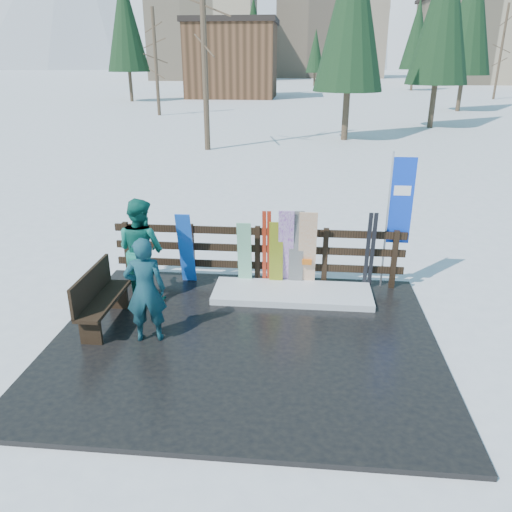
# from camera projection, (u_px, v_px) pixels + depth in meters

# --- Properties ---
(ground) EXTENTS (700.00, 700.00, 0.00)m
(ground) POSITION_uv_depth(u_px,v_px,m) (244.00, 344.00, 7.87)
(ground) COLOR white
(ground) RESTS_ON ground
(deck) EXTENTS (6.00, 5.00, 0.08)m
(deck) POSITION_uv_depth(u_px,v_px,m) (244.00, 341.00, 7.86)
(deck) COLOR black
(deck) RESTS_ON ground
(fence) EXTENTS (5.60, 0.10, 1.15)m
(fence) POSITION_uv_depth(u_px,v_px,m) (258.00, 251.00, 9.64)
(fence) COLOR black
(fence) RESTS_ON deck
(snow_patch) EXTENTS (2.92, 1.00, 0.12)m
(snow_patch) POSITION_uv_depth(u_px,v_px,m) (292.00, 294.00, 9.24)
(snow_patch) COLOR white
(snow_patch) RESTS_ON deck
(bench) EXTENTS (0.41, 1.50, 0.97)m
(bench) POSITION_uv_depth(u_px,v_px,m) (99.00, 297.00, 8.09)
(bench) COLOR black
(bench) RESTS_ON deck
(snowboard_0) EXTENTS (0.28, 0.36, 1.47)m
(snowboard_0) POSITION_uv_depth(u_px,v_px,m) (186.00, 249.00, 9.53)
(snowboard_0) COLOR blue
(snowboard_0) RESTS_ON deck
(snowboard_1) EXTENTS (0.26, 0.24, 1.31)m
(snowboard_1) POSITION_uv_depth(u_px,v_px,m) (244.00, 254.00, 9.46)
(snowboard_1) COLOR silver
(snowboard_1) RESTS_ON deck
(snowboard_2) EXTENTS (0.26, 0.19, 1.34)m
(snowboard_2) POSITION_uv_depth(u_px,v_px,m) (276.00, 255.00, 9.40)
(snowboard_2) COLOR #EAF721
(snowboard_2) RESTS_ON deck
(snowboard_3) EXTENTS (0.28, 0.38, 1.59)m
(snowboard_3) POSITION_uv_depth(u_px,v_px,m) (286.00, 249.00, 9.34)
(snowboard_3) COLOR white
(snowboard_3) RESTS_ON deck
(snowboard_4) EXTENTS (0.27, 0.24, 1.57)m
(snowboard_4) POSITION_uv_depth(u_px,v_px,m) (296.00, 250.00, 9.32)
(snowboard_4) COLOR black
(snowboard_4) RESTS_ON deck
(snowboard_5) EXTENTS (0.33, 0.32, 1.56)m
(snowboard_5) POSITION_uv_depth(u_px,v_px,m) (307.00, 250.00, 9.31)
(snowboard_5) COLOR white
(snowboard_5) RESTS_ON deck
(ski_pair_a) EXTENTS (0.17, 0.17, 1.52)m
(ski_pair_a) POSITION_uv_depth(u_px,v_px,m) (267.00, 249.00, 9.45)
(ski_pair_a) COLOR #AD2A15
(ski_pair_a) RESTS_ON deck
(ski_pair_b) EXTENTS (0.17, 0.18, 1.55)m
(ski_pair_b) POSITION_uv_depth(u_px,v_px,m) (370.00, 252.00, 9.27)
(ski_pair_b) COLOR black
(ski_pair_b) RESTS_ON deck
(rental_flag) EXTENTS (0.45, 0.04, 2.60)m
(rental_flag) POSITION_uv_depth(u_px,v_px,m) (398.00, 206.00, 9.11)
(rental_flag) COLOR silver
(rental_flag) RESTS_ON deck
(person_front) EXTENTS (0.68, 0.52, 1.69)m
(person_front) POSITION_uv_depth(u_px,v_px,m) (145.00, 290.00, 7.55)
(person_front) COLOR #1A5B5A
(person_front) RESTS_ON deck
(person_back) EXTENTS (1.13, 1.05, 1.88)m
(person_back) POSITION_uv_depth(u_px,v_px,m) (141.00, 250.00, 8.90)
(person_back) COLOR #126556
(person_back) RESTS_ON deck
(resort_buildings) EXTENTS (73.00, 87.60, 22.60)m
(resort_buildings) POSITION_uv_depth(u_px,v_px,m) (310.00, 33.00, 111.05)
(resort_buildings) COLOR tan
(resort_buildings) RESTS_ON ground
(trees) EXTENTS (42.31, 68.69, 12.07)m
(trees) POSITION_uv_depth(u_px,v_px,m) (328.00, 45.00, 50.83)
(trees) COLOR #382B1E
(trees) RESTS_ON ground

